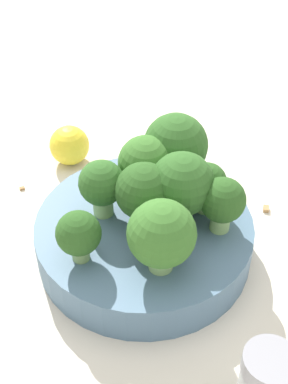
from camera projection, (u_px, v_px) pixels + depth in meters
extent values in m
plane|color=beige|center=(144.00, 251.00, 0.48)|extent=(3.00, 3.00, 0.00)
cylinder|color=slate|center=(144.00, 237.00, 0.47)|extent=(0.19, 0.19, 0.04)
cylinder|color=#8EB770|center=(147.00, 214.00, 0.45)|extent=(0.02, 0.02, 0.03)
sphere|color=#28511E|center=(147.00, 194.00, 0.43)|extent=(0.05, 0.05, 0.05)
cylinder|color=#7A9E5B|center=(175.00, 168.00, 0.49)|extent=(0.02, 0.02, 0.03)
sphere|color=#2D5B23|center=(176.00, 145.00, 0.47)|extent=(0.06, 0.06, 0.06)
cylinder|color=#84AD66|center=(103.00, 201.00, 0.46)|extent=(0.02, 0.02, 0.03)
sphere|color=#2D5B23|center=(102.00, 183.00, 0.45)|extent=(0.04, 0.04, 0.04)
cylinder|color=#84AD66|center=(181.00, 206.00, 0.45)|extent=(0.02, 0.02, 0.03)
sphere|color=#2D5B23|center=(182.00, 184.00, 0.44)|extent=(0.05, 0.05, 0.05)
cylinder|color=#84AD66|center=(220.00, 217.00, 0.45)|extent=(0.02, 0.02, 0.03)
sphere|color=#28511E|center=(223.00, 200.00, 0.43)|extent=(0.04, 0.04, 0.04)
cylinder|color=#84AD66|center=(161.00, 255.00, 0.41)|extent=(0.03, 0.03, 0.03)
sphere|color=#386B28|center=(162.00, 234.00, 0.40)|extent=(0.05, 0.05, 0.05)
cylinder|color=#7A9E5B|center=(80.00, 248.00, 0.42)|extent=(0.02, 0.02, 0.02)
sphere|color=#28511E|center=(78.00, 233.00, 0.41)|extent=(0.04, 0.04, 0.04)
cylinder|color=#84AD66|center=(146.00, 183.00, 0.48)|extent=(0.02, 0.02, 0.03)
sphere|color=#386B28|center=(146.00, 163.00, 0.46)|extent=(0.05, 0.05, 0.05)
cylinder|color=#8EB770|center=(205.00, 199.00, 0.46)|extent=(0.02, 0.02, 0.02)
sphere|color=#28511E|center=(207.00, 183.00, 0.45)|extent=(0.04, 0.04, 0.04)
cylinder|color=gray|center=(270.00, 365.00, 0.34)|extent=(0.04, 0.04, 0.01)
sphere|color=yellow|center=(69.00, 145.00, 0.57)|extent=(0.04, 0.04, 0.04)
cube|color=olive|center=(22.00, 187.00, 0.55)|extent=(0.01, 0.01, 0.01)
cube|color=#AD7F4C|center=(113.00, 161.00, 0.58)|extent=(0.01, 0.01, 0.01)
cube|color=olive|center=(239.00, 208.00, 0.52)|extent=(0.01, 0.01, 0.01)
cube|color=#AD7F4C|center=(266.00, 207.00, 0.52)|extent=(0.01, 0.01, 0.01)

